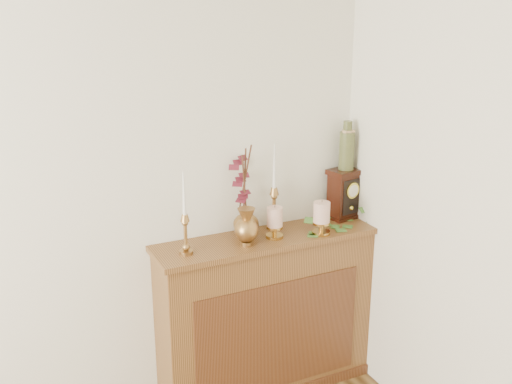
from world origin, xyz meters
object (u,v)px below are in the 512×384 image
bud_vase (246,227)px  ceramic_vase (347,148)px  mantel_clock (345,194)px  candlestick_left (185,228)px  candlestick_center (274,201)px  ginger_jar (242,193)px

bud_vase → ceramic_vase: 0.77m
mantel_clock → candlestick_left: bearing=175.5°
candlestick_center → ginger_jar: size_ratio=0.94×
candlestick_center → ceramic_vase: 0.51m
ginger_jar → ceramic_vase: 0.66m
ginger_jar → ceramic_vase: size_ratio=1.84×
ceramic_vase → ginger_jar: bearing=177.9°
candlestick_left → candlestick_center: size_ratio=0.88×
ceramic_vase → bud_vase: bearing=-168.5°
bud_vase → candlestick_left: bearing=173.9°
candlestick_left → ginger_jar: ginger_jar is taller
bud_vase → ginger_jar: size_ratio=0.40×
candlestick_center → ginger_jar: (-0.19, 0.01, 0.07)m
candlestick_center → ceramic_vase: ceramic_vase is taller
mantel_clock → ginger_jar: bearing=167.3°
bud_vase → ceramic_vase: bearing=11.5°
mantel_clock → candlestick_center: bearing=167.1°
ceramic_vase → mantel_clock: bearing=-79.6°
bud_vase → mantel_clock: bearing=11.2°
candlestick_left → candlestick_center: 0.57m
candlestick_left → ceramic_vase: ceramic_vase is taller
ceramic_vase → candlestick_center: bearing=177.8°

